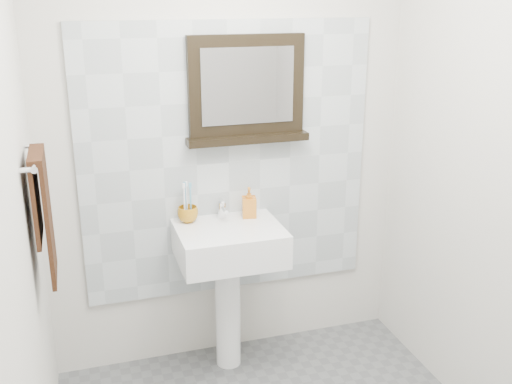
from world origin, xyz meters
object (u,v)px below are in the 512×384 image
(soap_dispenser, at_px, (249,202))
(hand_towel, at_px, (43,206))
(toothbrush_cup, at_px, (188,214))
(framed_mirror, at_px, (247,92))
(pedestal_sink, at_px, (229,259))

(soap_dispenser, distance_m, hand_towel, 1.16)
(toothbrush_cup, bearing_deg, framed_mirror, 8.83)
(pedestal_sink, height_order, soap_dispenser, soap_dispenser)
(pedestal_sink, relative_size, framed_mirror, 1.45)
(toothbrush_cup, height_order, framed_mirror, framed_mirror)
(soap_dispenser, bearing_deg, hand_towel, -143.89)
(pedestal_sink, xyz_separation_m, toothbrush_cup, (-0.19, 0.13, 0.23))
(pedestal_sink, xyz_separation_m, hand_towel, (-0.88, -0.36, 0.52))
(pedestal_sink, height_order, toothbrush_cup, pedestal_sink)
(toothbrush_cup, xyz_separation_m, framed_mirror, (0.35, 0.05, 0.63))
(soap_dispenser, xyz_separation_m, framed_mirror, (0.01, 0.08, 0.59))
(toothbrush_cup, relative_size, soap_dispenser, 0.65)
(hand_towel, bearing_deg, framed_mirror, 27.88)
(toothbrush_cup, bearing_deg, pedestal_sink, -35.00)
(pedestal_sink, relative_size, hand_towel, 1.75)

